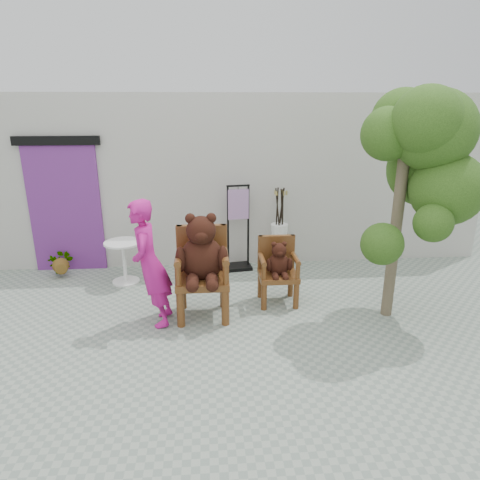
{
  "coord_description": "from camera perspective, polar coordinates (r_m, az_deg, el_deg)",
  "views": [
    {
      "loc": [
        -0.58,
        -4.77,
        2.86
      ],
      "look_at": [
        -0.11,
        1.08,
        0.95
      ],
      "focal_mm": 32.0,
      "sensor_mm": 36.0,
      "label": 1
    }
  ],
  "objects": [
    {
      "name": "ground_plane",
      "position": [
        5.6,
        2.1,
        -12.73
      ],
      "size": [
        60.0,
        60.0,
        0.0
      ],
      "primitive_type": "plane",
      "color": "gray",
      "rests_on": "ground"
    },
    {
      "name": "back_wall",
      "position": [
        8.01,
        -0.35,
        8.26
      ],
      "size": [
        9.0,
        1.0,
        3.0
      ],
      "primitive_type": "cube",
      "color": "#BAB7AE",
      "rests_on": "ground"
    },
    {
      "name": "doorway",
      "position": [
        7.92,
        -22.29,
        4.31
      ],
      "size": [
        1.4,
        0.11,
        2.33
      ],
      "color": "#69287A",
      "rests_on": "ground"
    },
    {
      "name": "chair_big",
      "position": [
        5.77,
        -5.1,
        -2.52
      ],
      "size": [
        0.71,
        0.78,
        1.48
      ],
      "color": "#4D2A10",
      "rests_on": "ground"
    },
    {
      "name": "chair_small",
      "position": [
        6.27,
        5.09,
        -3.35
      ],
      "size": [
        0.56,
        0.52,
        0.98
      ],
      "color": "#4D2A10",
      "rests_on": "ground"
    },
    {
      "name": "person",
      "position": [
        5.67,
        -11.9,
        -3.17
      ],
      "size": [
        0.41,
        0.62,
        1.7
      ],
      "primitive_type": "imported",
      "rotation": [
        0.0,
        0.0,
        -1.58
      ],
      "color": "#BB177E",
      "rests_on": "ground"
    },
    {
      "name": "cafe_table",
      "position": [
        7.22,
        -15.21,
        -2.22
      ],
      "size": [
        0.6,
        0.6,
        0.7
      ],
      "rotation": [
        0.0,
        0.0,
        0.01
      ],
      "color": "white",
      "rests_on": "ground"
    },
    {
      "name": "display_stand",
      "position": [
        7.5,
        -0.24,
        0.36
      ],
      "size": [
        0.49,
        0.41,
        1.51
      ],
      "rotation": [
        0.0,
        0.0,
        0.14
      ],
      "color": "black",
      "rests_on": "ground"
    },
    {
      "name": "stool_bucket",
      "position": [
        7.54,
        5.25,
        0.85
      ],
      "size": [
        0.32,
        0.32,
        1.45
      ],
      "rotation": [
        0.0,
        0.0,
        -0.09
      ],
      "color": "white",
      "rests_on": "ground"
    },
    {
      "name": "tree",
      "position": [
        5.9,
        23.33,
        10.54
      ],
      "size": [
        1.56,
        1.56,
        3.06
      ],
      "rotation": [
        0.0,
        0.0,
        -0.14
      ],
      "color": "#4B3F2D",
      "rests_on": "ground"
    },
    {
      "name": "potted_plant",
      "position": [
        7.94,
        -22.72,
        -2.76
      ],
      "size": [
        0.52,
        0.49,
        0.46
      ],
      "primitive_type": "imported",
      "rotation": [
        0.0,
        0.0,
        0.38
      ],
      "color": "#1D3C10",
      "rests_on": "ground"
    }
  ]
}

